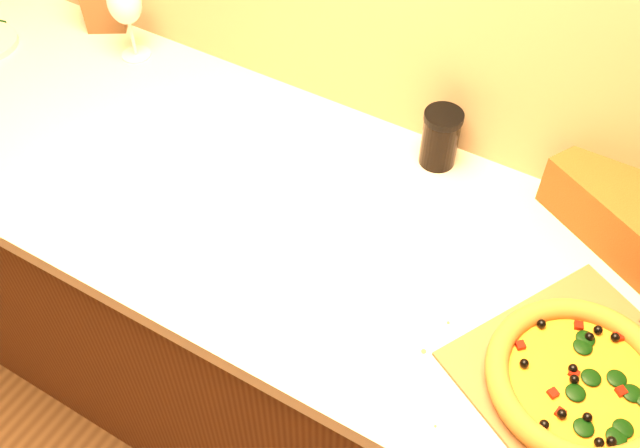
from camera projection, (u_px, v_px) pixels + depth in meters
The scene contains 6 objects.
cabinet at pixel (312, 345), 1.73m from camera, with size 2.80×0.65×0.86m, color #4A220F.
countertop at pixel (311, 224), 1.39m from camera, with size 2.84×0.68×0.04m, color beige.
pizza_peel at pixel (587, 374), 1.15m from camera, with size 0.45×0.51×0.01m.
pizza at pixel (581, 380), 1.12m from camera, with size 0.30×0.30×0.04m.
wine_glass at pixel (125, 5), 1.61m from camera, with size 0.08×0.08×0.19m.
dark_jar at pixel (440, 138), 1.43m from camera, with size 0.08×0.08×0.13m.
Camera 1 is at (0.48, 0.65, 1.93)m, focal length 40.00 mm.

